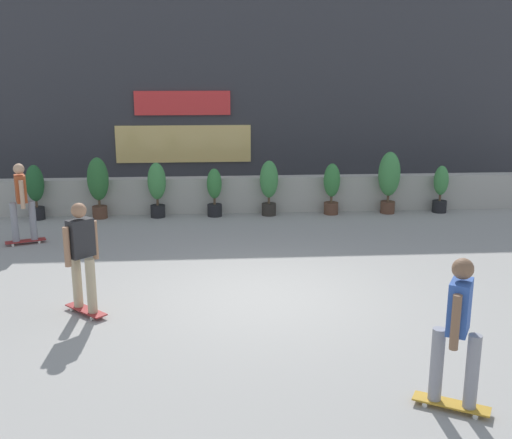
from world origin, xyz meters
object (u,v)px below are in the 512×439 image
potted_plant_2 (157,187)px  potted_plant_5 (332,186)px  potted_plant_4 (269,184)px  potted_plant_7 (441,188)px  skater_foreground (22,200)px  potted_plant_0 (35,189)px  skater_far_right (82,254)px  skater_by_wall_left (458,328)px  potted_plant_3 (214,191)px  potted_plant_6 (389,178)px  potted_plant_1 (98,183)px

potted_plant_2 → potted_plant_5: bearing=0.0°
potted_plant_4 → potted_plant_7: bearing=0.0°
potted_plant_7 → skater_foreground: 9.95m
potted_plant_0 → skater_far_right: skater_far_right is taller
skater_foreground → skater_far_right: size_ratio=1.00×
potted_plant_7 → skater_by_wall_left: 9.61m
potted_plant_4 → potted_plant_3: bearing=180.0°
skater_by_wall_left → potted_plant_0: bearing=126.9°
potted_plant_2 → potted_plant_5: potted_plant_2 is taller
potted_plant_0 → potted_plant_6: 8.70m
skater_foreground → skater_by_wall_left: bearing=-46.8°
potted_plant_3 → skater_by_wall_left: bearing=-74.8°
potted_plant_1 → skater_far_right: (0.84, -6.08, 0.07)m
potted_plant_4 → skater_far_right: (-3.32, -6.08, 0.16)m
potted_plant_6 → potted_plant_7: 1.38m
potted_plant_7 → potted_plant_6: bearing=-180.0°
potted_plant_4 → skater_far_right: bearing=-118.6°
potted_plant_1 → potted_plant_6: size_ratio=0.96×
potted_plant_6 → skater_by_wall_left: (-1.93, -9.02, 0.03)m
potted_plant_2 → potted_plant_6: size_ratio=0.87×
potted_plant_1 → potted_plant_5: size_ratio=1.16×
potted_plant_0 → skater_by_wall_left: (6.76, -9.02, 0.19)m
potted_plant_1 → potted_plant_4: bearing=-0.0°
potted_plant_1 → potted_plant_5: 5.74m
potted_plant_6 → potted_plant_7: size_ratio=1.30×
skater_foreground → potted_plant_2: bearing=40.4°
potted_plant_2 → skater_far_right: 6.11m
potted_plant_2 → potted_plant_3: (1.40, 0.00, -0.14)m
potted_plant_5 → potted_plant_6: potted_plant_6 is taller
potted_plant_5 → skater_foreground: skater_foreground is taller
potted_plant_3 → skater_by_wall_left: (2.45, -9.02, 0.31)m
skater_by_wall_left → skater_foreground: 9.38m
potted_plant_2 → skater_foreground: 3.38m
potted_plant_5 → potted_plant_7: 2.80m
skater_far_right → potted_plant_4: bearing=61.4°
potted_plant_3 → potted_plant_5: size_ratio=0.93×
potted_plant_3 → potted_plant_6: 4.39m
potted_plant_1 → potted_plant_2: (1.41, 0.00, -0.10)m
potted_plant_4 → skater_far_right: size_ratio=0.81×
potted_plant_0 → potted_plant_7: 10.05m
potted_plant_5 → skater_far_right: (-4.90, -6.08, 0.23)m
potted_plant_2 → skater_by_wall_left: skater_by_wall_left is taller
potted_plant_2 → potted_plant_4: 2.75m
potted_plant_2 → potted_plant_6: bearing=-0.0°
potted_plant_2 → skater_foreground: skater_foreground is taller
potted_plant_1 → potted_plant_2: size_ratio=1.10×
potted_plant_1 → potted_plant_0: bearing=180.0°
potted_plant_2 → potted_plant_4: bearing=-0.0°
potted_plant_1 → potted_plant_2: 1.41m
potted_plant_4 → potted_plant_0: bearing=180.0°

